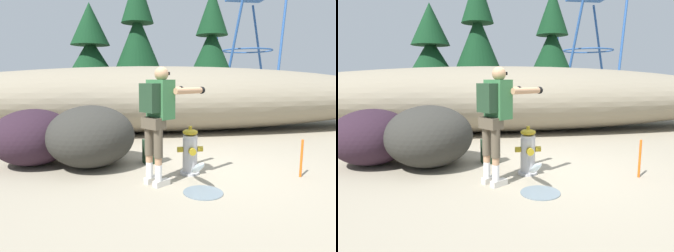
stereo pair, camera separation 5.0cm
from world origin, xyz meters
The scene contains 12 objects.
ground_plane centered at (0.00, 0.00, -0.02)m, with size 56.00×56.00×0.04m, color gray.
dirt_embankment centered at (0.00, 4.08, 0.94)m, with size 15.62×3.20×1.89m, color gray.
fire_hydrant centered at (-0.20, -0.12, 0.36)m, with size 0.42×0.37×0.79m.
hydrant_water_jet centered at (-0.20, -0.73, 0.17)m, with size 0.54×0.97×0.46m.
utility_worker centered at (-0.74, -0.50, 1.08)m, with size 1.01×0.88×1.70m.
spare_backpack centered at (-0.76, 0.62, 0.22)m, with size 0.34×0.34×0.47m.
boulder_large centered at (-1.82, 0.57, 0.54)m, with size 1.58×1.50×1.08m, color #2D2D28.
boulder_mid centered at (-2.85, 0.83, 0.50)m, with size 1.39×1.45×1.00m, color #2A1A26.
pine_tree_far_left centered at (-2.78, 10.44, 2.78)m, with size 2.85×2.85×5.07m.
pine_tree_left centered at (-0.54, 10.11, 3.71)m, with size 2.37×2.37×6.48m.
pine_tree_center centered at (3.33, 10.91, 3.34)m, with size 2.56×2.56×6.13m.
survey_stake centered at (1.50, -0.52, 0.30)m, with size 0.04×0.04×0.60m, color #E55914.
Camera 1 is at (-1.23, -4.76, 1.54)m, focal length 32.27 mm.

